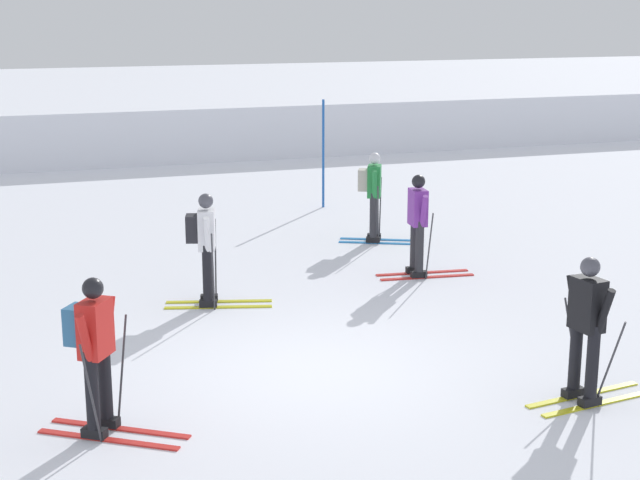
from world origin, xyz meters
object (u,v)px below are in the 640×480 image
at_px(trail_marker_pole, 323,154).
at_px(skier_white, 206,244).
at_px(skier_black, 587,326).
at_px(skier_green, 373,192).
at_px(skier_red, 94,348).
at_px(skier_purple, 418,222).

bearing_deg(trail_marker_pole, skier_white, -122.65).
bearing_deg(skier_black, skier_green, 85.85).
height_order(skier_red, skier_black, same).
bearing_deg(skier_black, skier_red, 169.91).
bearing_deg(skier_green, skier_white, -142.93).
distance_m(skier_white, skier_purple, 3.67).
relative_size(skier_green, skier_black, 1.00).
distance_m(skier_white, trail_marker_pole, 7.39).
relative_size(skier_white, skier_red, 1.00).
xyz_separation_m(skier_red, trail_marker_pole, (6.01, 10.21, 0.24)).
xyz_separation_m(skier_green, skier_purple, (-0.19, -2.46, -0.04)).
relative_size(skier_green, trail_marker_pole, 0.72).
xyz_separation_m(skier_red, skier_purple, (5.68, 4.44, -0.04)).
xyz_separation_m(skier_white, skier_purple, (3.65, 0.44, -0.04)).
relative_size(skier_purple, trail_marker_pole, 0.72).
height_order(skier_white, skier_red, same).
relative_size(skier_green, skier_purple, 1.00).
distance_m(skier_green, skier_purple, 2.46).
bearing_deg(trail_marker_pole, skier_purple, -93.33).
height_order(skier_green, skier_black, same).
bearing_deg(skier_green, trail_marker_pole, 87.44).
bearing_deg(skier_green, skier_black, -94.15).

